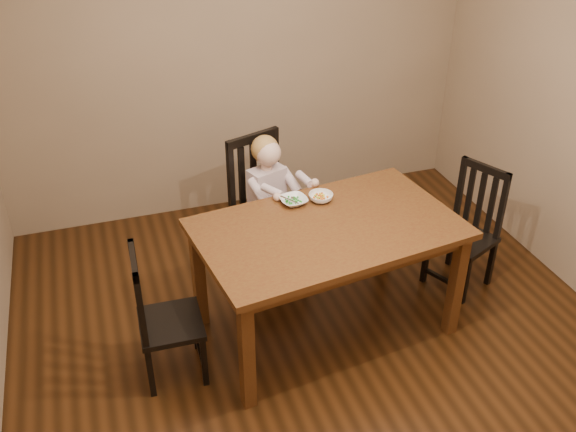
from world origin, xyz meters
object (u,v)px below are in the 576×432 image
object	(u,v)px
chair_left	(162,318)
chair_child	(265,209)
toddler	(269,194)
bowl_veg	(321,197)
dining_table	(328,239)
chair_right	(467,230)
bowl_peas	(294,201)

from	to	relation	value
chair_left	chair_child	bearing A→B (deg)	137.00
chair_child	chair_left	size ratio (longest dim) A/B	1.17
chair_left	toddler	world-z (taller)	toddler
chair_left	toddler	bearing A→B (deg)	134.79
chair_child	bowl_veg	bearing A→B (deg)	96.52
toddler	bowl_veg	size ratio (longest dim) A/B	3.65
dining_table	chair_child	distance (m)	0.86
dining_table	bowl_veg	xyz separation A→B (m)	(0.07, 0.31, 0.12)
toddler	bowl_veg	world-z (taller)	toddler
chair_right	toddler	distance (m)	1.47
dining_table	toddler	world-z (taller)	toddler
dining_table	bowl_veg	size ratio (longest dim) A/B	10.77
toddler	bowl_peas	xyz separation A→B (m)	(0.04, -0.44, 0.17)
chair_child	chair_left	distance (m)	1.30
chair_child	chair_right	bearing A→B (deg)	134.93
chair_left	dining_table	bearing A→B (deg)	97.02
dining_table	chair_right	size ratio (longest dim) A/B	1.87
chair_right	chair_left	bearing A→B (deg)	72.11
dining_table	bowl_veg	distance (m)	0.34
chair_left	bowl_veg	distance (m)	1.30
bowl_veg	dining_table	bearing A→B (deg)	-102.28
dining_table	toddler	xyz separation A→B (m)	(-0.16, 0.77, -0.06)
bowl_peas	chair_child	bearing A→B (deg)	97.03
dining_table	chair_left	size ratio (longest dim) A/B	1.92
bowl_veg	chair_child	bearing A→B (deg)	115.85
chair_right	toddler	world-z (taller)	toddler
chair_child	toddler	world-z (taller)	chair_child
dining_table	chair_child	size ratio (longest dim) A/B	1.64
bowl_veg	chair_right	bearing A→B (deg)	-7.23
chair_left	bowl_peas	bearing A→B (deg)	115.59
dining_table	chair_child	xyz separation A→B (m)	(-0.18, 0.82, -0.21)
chair_child	toddler	xyz separation A→B (m)	(0.02, -0.05, 0.15)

